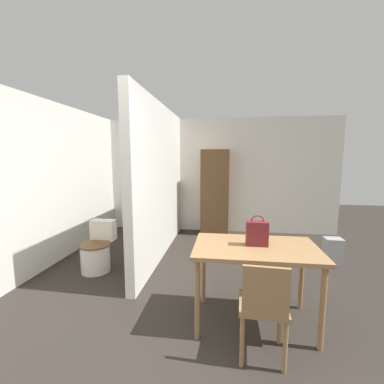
% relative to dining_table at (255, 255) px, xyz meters
% --- Properties ---
extents(wall_back, '(5.52, 0.12, 2.50)m').
position_rel_dining_table_xyz_m(wall_back, '(-0.67, 3.29, 0.55)').
color(wall_back, silver).
rests_on(wall_back, ground_plane).
extents(wall_left, '(0.12, 5.17, 2.50)m').
position_rel_dining_table_xyz_m(wall_left, '(-2.99, 1.15, 0.55)').
color(wall_left, silver).
rests_on(wall_left, ground_plane).
extents(partition_wall, '(0.12, 2.99, 2.50)m').
position_rel_dining_table_xyz_m(partition_wall, '(-1.38, 1.73, 0.55)').
color(partition_wall, silver).
rests_on(partition_wall, ground_plane).
extents(dining_table, '(1.19, 0.74, 0.79)m').
position_rel_dining_table_xyz_m(dining_table, '(0.00, 0.00, 0.00)').
color(dining_table, '#997047').
rests_on(dining_table, ground_plane).
extents(wooden_chair, '(0.41, 0.41, 0.85)m').
position_rel_dining_table_xyz_m(wooden_chair, '(0.02, -0.49, -0.23)').
color(wooden_chair, '#997047').
rests_on(wooden_chair, ground_plane).
extents(toilet, '(0.43, 0.58, 0.70)m').
position_rel_dining_table_xyz_m(toilet, '(-2.16, 0.95, -0.42)').
color(toilet, silver).
rests_on(toilet, ground_plane).
extents(handbag, '(0.21, 0.11, 0.30)m').
position_rel_dining_table_xyz_m(handbag, '(0.01, 0.03, 0.21)').
color(handbag, maroon).
rests_on(handbag, dining_table).
extents(wooden_cabinet, '(0.59, 0.42, 1.81)m').
position_rel_dining_table_xyz_m(wooden_cabinet, '(-0.53, 3.01, 0.20)').
color(wooden_cabinet, brown).
rests_on(wooden_cabinet, ground_plane).
extents(space_heater, '(0.26, 0.21, 0.40)m').
position_rel_dining_table_xyz_m(space_heater, '(1.38, 1.66, -0.50)').
color(space_heater, '#9E9EA3').
rests_on(space_heater, ground_plane).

